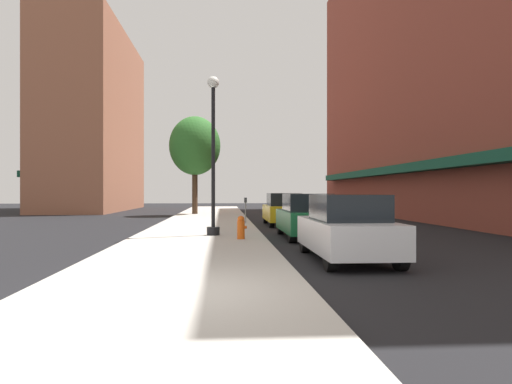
% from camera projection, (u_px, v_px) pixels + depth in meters
% --- Properties ---
extents(ground_plane, '(90.00, 90.00, 0.00)m').
position_uv_depth(ground_plane, '(280.00, 223.00, 25.80)').
color(ground_plane, black).
extents(sidewalk_slab, '(4.80, 50.00, 0.12)m').
position_uv_depth(sidewalk_slab, '(207.00, 221.00, 26.52)').
color(sidewalk_slab, '#B7B2A8').
rests_on(sidewalk_slab, ground).
extents(building_right_brick, '(6.80, 40.00, 21.99)m').
position_uv_depth(building_right_brick, '(440.00, 50.00, 30.55)').
color(building_right_brick, brown).
rests_on(building_right_brick, ground).
extents(building_far_background, '(6.80, 18.00, 16.33)m').
position_uv_depth(building_far_background, '(95.00, 123.00, 43.70)').
color(building_far_background, '#9E6047').
rests_on(building_far_background, ground).
extents(lamppost, '(0.48, 0.48, 5.90)m').
position_uv_depth(lamppost, '(213.00, 152.00, 17.46)').
color(lamppost, black).
rests_on(lamppost, sidewalk_slab).
extents(fire_hydrant, '(0.33, 0.26, 0.79)m').
position_uv_depth(fire_hydrant, '(241.00, 227.00, 16.03)').
color(fire_hydrant, '#E05614').
rests_on(fire_hydrant, sidewalk_slab).
extents(parking_meter_near, '(0.14, 0.09, 1.31)m').
position_uv_depth(parking_meter_near, '(246.00, 207.00, 24.13)').
color(parking_meter_near, slate).
rests_on(parking_meter_near, sidewalk_slab).
extents(tree_near, '(3.71, 3.71, 7.09)m').
position_uv_depth(tree_near, '(195.00, 146.00, 34.16)').
color(tree_near, '#422D1E').
rests_on(tree_near, sidewalk_slab).
extents(car_white, '(1.80, 4.30, 1.66)m').
position_uv_depth(car_white, '(347.00, 228.00, 11.80)').
color(car_white, black).
rests_on(car_white, ground).
extents(car_green, '(1.80, 4.30, 1.66)m').
position_uv_depth(car_green, '(306.00, 216.00, 17.50)').
color(car_green, black).
rests_on(car_green, ground).
extents(car_yellow, '(1.80, 4.30, 1.66)m').
position_uv_depth(car_yellow, '(283.00, 210.00, 24.19)').
color(car_yellow, black).
rests_on(car_yellow, ground).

